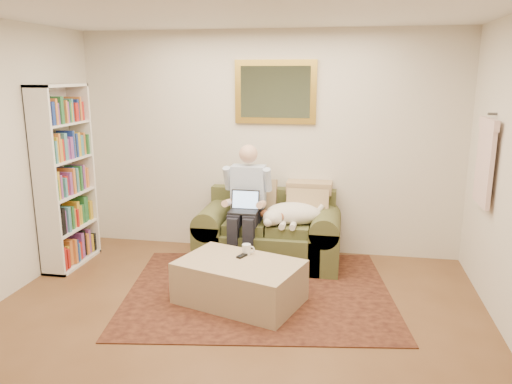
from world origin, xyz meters
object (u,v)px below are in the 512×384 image
(ottoman, at_px, (240,282))
(bookshelf, at_px, (65,177))
(sofa, at_px, (269,239))
(seated_man, at_px, (246,207))
(sleeping_dog, at_px, (294,213))
(coffee_mug, at_px, (246,249))
(laptop, at_px, (244,206))

(ottoman, height_order, bookshelf, bookshelf)
(ottoman, bearing_deg, sofa, 84.49)
(seated_man, height_order, sleeping_dog, seated_man)
(seated_man, bearing_deg, bookshelf, -170.83)
(seated_man, bearing_deg, ottoman, -81.81)
(coffee_mug, bearing_deg, seated_man, 102.26)
(seated_man, height_order, laptop, seated_man)
(sofa, relative_size, coffee_mug, 15.95)
(sofa, height_order, laptop, laptop)
(ottoman, bearing_deg, coffee_mug, 83.87)
(sleeping_dog, bearing_deg, coffee_mug, -114.95)
(sofa, xyz_separation_m, seated_man, (-0.24, -0.15, 0.40))
(seated_man, distance_m, coffee_mug, 0.77)
(laptop, bearing_deg, ottoman, -81.24)
(ottoman, bearing_deg, bookshelf, 163.40)
(ottoman, xyz_separation_m, coffee_mug, (0.02, 0.21, 0.25))
(seated_man, relative_size, sleeping_dog, 2.04)
(sleeping_dog, relative_size, bookshelf, 0.33)
(laptop, distance_m, coffee_mug, 0.73)
(seated_man, xyz_separation_m, coffee_mug, (0.16, -0.73, -0.22))
(bookshelf, bearing_deg, seated_man, 9.17)
(sofa, xyz_separation_m, laptop, (-0.24, -0.21, 0.43))
(sleeping_dog, bearing_deg, laptop, -166.36)
(laptop, bearing_deg, bookshelf, -172.61)
(laptop, bearing_deg, seated_man, 90.00)
(sleeping_dog, xyz_separation_m, ottoman, (-0.39, -1.00, -0.41))
(sofa, bearing_deg, laptop, -138.98)
(seated_man, xyz_separation_m, laptop, (0.00, -0.06, 0.03))
(coffee_mug, bearing_deg, bookshelf, 168.99)
(sleeping_dog, distance_m, coffee_mug, 0.89)
(seated_man, xyz_separation_m, bookshelf, (-1.95, -0.32, 0.33))
(seated_man, xyz_separation_m, ottoman, (0.13, -0.94, -0.47))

